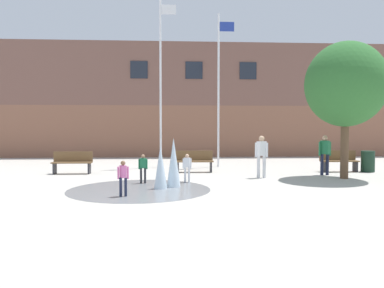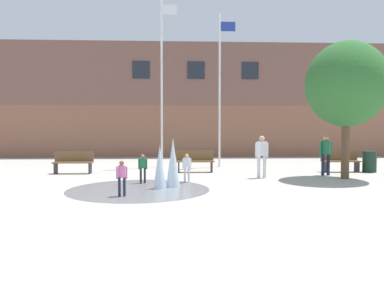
# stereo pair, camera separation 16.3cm
# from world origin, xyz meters

# --- Properties ---
(ground_plane) EXTENTS (100.00, 100.00, 0.00)m
(ground_plane) POSITION_xyz_m (0.00, 0.00, 0.00)
(ground_plane) COLOR #B2ADA3
(library_building) EXTENTS (36.00, 6.05, 7.42)m
(library_building) POSITION_xyz_m (0.00, 20.91, 3.71)
(library_building) COLOR brown
(library_building) RESTS_ON ground
(splash_fountain) EXTENTS (4.34, 4.34, 1.57)m
(splash_fountain) POSITION_xyz_m (-1.79, 5.51, 0.58)
(splash_fountain) COLOR gray
(splash_fountain) RESTS_ON ground
(park_bench_far_left) EXTENTS (1.60, 0.44, 0.91)m
(park_bench_far_left) POSITION_xyz_m (-5.56, 9.43, 0.48)
(park_bench_far_left) COLOR #28282D
(park_bench_far_left) RESTS_ON ground
(park_bench_left_of_flagpoles) EXTENTS (1.60, 0.44, 0.91)m
(park_bench_left_of_flagpoles) POSITION_xyz_m (-0.50, 9.70, 0.48)
(park_bench_left_of_flagpoles) COLOR #28282D
(park_bench_left_of_flagpoles) RESTS_ON ground
(park_bench_center) EXTENTS (1.60, 0.44, 0.91)m
(park_bench_center) POSITION_xyz_m (5.72, 9.47, 0.48)
(park_bench_center) COLOR #28282D
(park_bench_center) RESTS_ON ground
(child_in_fountain) EXTENTS (0.31, 0.24, 0.99)m
(child_in_fountain) POSITION_xyz_m (-2.83, 4.10, 0.58)
(child_in_fountain) COLOR #1E233D
(child_in_fountain) RESTS_ON ground
(teen_by_trashcan) EXTENTS (0.50, 0.38, 1.59)m
(teen_by_trashcan) POSITION_xyz_m (4.62, 8.35, 0.93)
(teen_by_trashcan) COLOR #1E233D
(teen_by_trashcan) RESTS_ON ground
(child_with_pink_shirt) EXTENTS (0.31, 0.18, 0.99)m
(child_with_pink_shirt) POSITION_xyz_m (-0.95, 6.68, 0.58)
(child_with_pink_shirt) COLOR silver
(child_with_pink_shirt) RESTS_ON ground
(adult_near_bench) EXTENTS (0.50, 0.36, 1.59)m
(adult_near_bench) POSITION_xyz_m (1.90, 7.70, 0.93)
(adult_near_bench) COLOR silver
(adult_near_bench) RESTS_ON ground
(child_running) EXTENTS (0.31, 0.17, 0.99)m
(child_running) POSITION_xyz_m (-2.46, 6.54, 0.58)
(child_running) COLOR #28282D
(child_running) RESTS_ON ground
(flagpole_left) EXTENTS (0.80, 0.10, 8.13)m
(flagpole_left) POSITION_xyz_m (-1.96, 11.85, 4.31)
(flagpole_left) COLOR silver
(flagpole_left) RESTS_ON ground
(flagpole_right) EXTENTS (0.80, 0.10, 7.37)m
(flagpole_right) POSITION_xyz_m (0.83, 11.85, 3.93)
(flagpole_right) COLOR silver
(flagpole_right) RESTS_ON ground
(trash_can) EXTENTS (0.56, 0.56, 0.90)m
(trash_can) POSITION_xyz_m (6.93, 9.33, 0.45)
(trash_can) COLOR #193323
(trash_can) RESTS_ON ground
(street_tree_near_building) EXTENTS (2.94, 2.94, 5.06)m
(street_tree_near_building) POSITION_xyz_m (4.93, 7.31, 3.48)
(street_tree_near_building) COLOR brown
(street_tree_near_building) RESTS_ON ground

